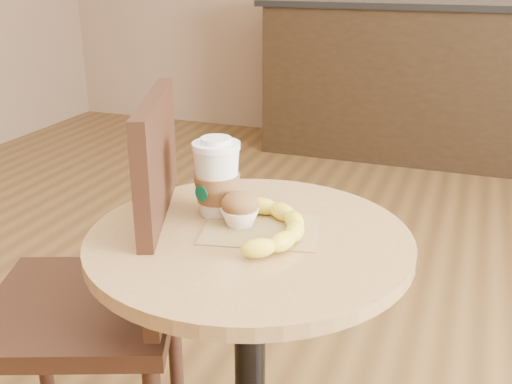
# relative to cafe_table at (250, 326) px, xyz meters

# --- Properties ---
(cafe_table) EXTENTS (0.68, 0.68, 0.75)m
(cafe_table) POSITION_rel_cafe_table_xyz_m (0.00, 0.00, 0.00)
(cafe_table) COLOR black
(cafe_table) RESTS_ON ground
(chair_left) EXTENTS (0.58, 0.58, 1.01)m
(chair_left) POSITION_rel_cafe_table_xyz_m (-0.35, -0.01, 0.03)
(chair_left) COLOR #341D12
(chair_left) RESTS_ON ground
(service_counter) EXTENTS (2.30, 0.65, 1.04)m
(service_counter) POSITION_rel_cafe_table_xyz_m (0.12, 3.11, -0.00)
(service_counter) COLOR black
(service_counter) RESTS_ON ground
(kraft_bag) EXTENTS (0.27, 0.23, 0.00)m
(kraft_bag) POSITION_rel_cafe_table_xyz_m (0.02, 0.03, 0.23)
(kraft_bag) COLOR olive
(kraft_bag) RESTS_ON cafe_table
(coffee_cup) EXTENTS (0.11, 0.11, 0.18)m
(coffee_cup) POSITION_rel_cafe_table_xyz_m (-0.11, 0.08, 0.30)
(coffee_cup) COLOR silver
(coffee_cup) RESTS_ON cafe_table
(muffin) EXTENTS (0.08, 0.08, 0.07)m
(muffin) POSITION_rel_cafe_table_xyz_m (-0.03, 0.03, 0.26)
(muffin) COLOR white
(muffin) RESTS_ON kraft_bag
(banana) EXTENTS (0.23, 0.30, 0.04)m
(banana) POSITION_rel_cafe_table_xyz_m (0.04, 0.00, 0.25)
(banana) COLOR yellow
(banana) RESTS_ON kraft_bag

